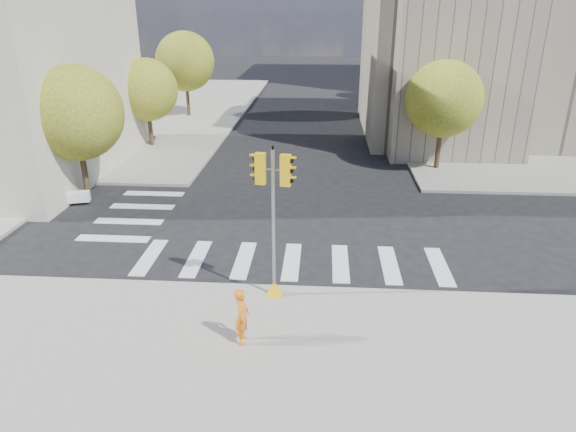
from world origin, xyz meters
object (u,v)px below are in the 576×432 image
object	(u,v)px
lamp_far	(407,58)
traffic_signal	(274,235)
lamp_near	(439,79)
photographer	(242,316)
planter_wall	(22,200)

from	to	relation	value
lamp_far	traffic_signal	distance (m)	33.77
lamp_near	photographer	world-z (taller)	lamp_near
lamp_near	planter_wall	world-z (taller)	lamp_near
photographer	planter_wall	world-z (taller)	photographer
lamp_far	traffic_signal	world-z (taller)	lamp_far
planter_wall	lamp_far	bearing A→B (deg)	35.71
lamp_far	photographer	bearing A→B (deg)	-104.58
traffic_signal	planter_wall	size ratio (longest dim) A/B	0.82
traffic_signal	planter_wall	bearing A→B (deg)	158.84
traffic_signal	planter_wall	distance (m)	14.51
lamp_near	lamp_far	size ratio (longest dim) A/B	1.00
lamp_far	lamp_near	bearing A→B (deg)	-90.00
lamp_far	traffic_signal	bearing A→B (deg)	-104.62
traffic_signal	photographer	xyz separation A→B (m)	(-0.64, -2.56, -1.28)
lamp_far	planter_wall	size ratio (longest dim) A/B	1.35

